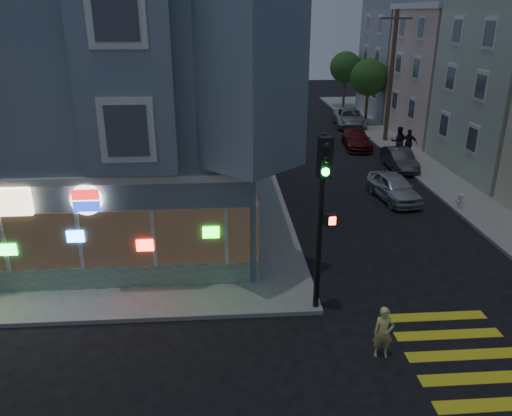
{
  "coord_description": "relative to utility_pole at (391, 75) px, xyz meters",
  "views": [
    {
      "loc": [
        -0.1,
        -11.27,
        8.95
      ],
      "look_at": [
        1.1,
        5.29,
        2.41
      ],
      "focal_mm": 35.0,
      "sensor_mm": 36.0,
      "label": 1
    }
  ],
  "objects": [
    {
      "name": "parked_car_c",
      "position": [
        -2.56,
        -1.55,
        -4.18
      ],
      "size": [
        2.14,
        4.4,
        1.23
      ],
      "primitive_type": "imported",
      "rotation": [
        0.0,
        0.0,
        -0.1
      ],
      "color": "#5C1615",
      "rests_on": "ground"
    },
    {
      "name": "pedestrian_b",
      "position": [
        -0.03,
        -4.74,
        -3.73
      ],
      "size": [
        1.17,
        0.81,
        1.84
      ],
      "primitive_type": "imported",
      "rotation": [
        0.0,
        0.0,
        2.77
      ],
      "color": "black",
      "rests_on": "sidewalk_ne"
    },
    {
      "name": "traffic_signal",
      "position": [
        -9.18,
        -21.84,
        -0.84
      ],
      "size": [
        0.69,
        0.63,
        5.63
      ],
      "rotation": [
        0.0,
        0.0,
        0.23
      ],
      "color": "black",
      "rests_on": "sidewalk_nw"
    },
    {
      "name": "fire_hydrant",
      "position": [
        -0.7,
        -13.71,
        -4.26
      ],
      "size": [
        0.43,
        0.25,
        0.74
      ],
      "color": "silver",
      "rests_on": "sidewalk_ne"
    },
    {
      "name": "row_house_c",
      "position": [
        7.5,
        1.0,
        -0.15
      ],
      "size": [
        12.0,
        8.6,
        9.0
      ],
      "primitive_type": "cube",
      "color": "beige",
      "rests_on": "sidewalk_ne"
    },
    {
      "name": "sidewalk_nw",
      "position": [
        -25.5,
        -1.0,
        -4.72
      ],
      "size": [
        33.0,
        42.0,
        0.15
      ],
      "primitive_type": "cube",
      "color": "gray",
      "rests_on": "ground"
    },
    {
      "name": "utility_pole",
      "position": [
        0.0,
        0.0,
        0.0
      ],
      "size": [
        2.2,
        0.3,
        9.0
      ],
      "color": "#4C3826",
      "rests_on": "sidewalk_ne"
    },
    {
      "name": "street_tree_far",
      "position": [
        0.2,
        14.0,
        -0.86
      ],
      "size": [
        3.0,
        3.0,
        5.3
      ],
      "color": "#4C3826",
      "rests_on": "sidewalk_ne"
    },
    {
      "name": "pedestrian_a",
      "position": [
        -0.57,
        -4.31,
        -3.68
      ],
      "size": [
        1.02,
        0.84,
        1.93
      ],
      "primitive_type": "imported",
      "rotation": [
        0.0,
        0.0,
        3.02
      ],
      "color": "black",
      "rests_on": "sidewalk_ne"
    },
    {
      "name": "street_tree_near",
      "position": [
        0.2,
        6.0,
        -0.86
      ],
      "size": [
        3.0,
        3.0,
        5.3
      ],
      "color": "#4C3826",
      "rests_on": "sidewalk_ne"
    },
    {
      "name": "parked_car_d",
      "position": [
        -1.3,
        5.49,
        -4.09
      ],
      "size": [
        2.86,
        5.32,
        1.42
      ],
      "primitive_type": "imported",
      "rotation": [
        0.0,
        0.0,
        -0.1
      ],
      "color": "#ACB2B8",
      "rests_on": "ground"
    },
    {
      "name": "row_house_d",
      "position": [
        7.5,
        10.0,
        0.6
      ],
      "size": [
        12.0,
        8.6,
        10.5
      ],
      "primitive_type": "cube",
      "color": "#9A96A5",
      "rests_on": "sidewalk_ne"
    },
    {
      "name": "parked_car_b",
      "position": [
        -1.3,
        -6.75,
        -4.16
      ],
      "size": [
        1.4,
        3.86,
        1.26
      ],
      "primitive_type": "imported",
      "rotation": [
        0.0,
        0.0,
        -0.02
      ],
      "color": "#393B3E",
      "rests_on": "ground"
    },
    {
      "name": "corner_building",
      "position": [
        -18.0,
        -13.02,
        1.02
      ],
      "size": [
        14.6,
        14.6,
        11.4
      ],
      "color": "slate",
      "rests_on": "sidewalk_nw"
    },
    {
      "name": "parked_car_a",
      "position": [
        -3.4,
        -11.95,
        -4.12
      ],
      "size": [
        2.08,
        4.12,
        1.34
      ],
      "primitive_type": "imported",
      "rotation": [
        0.0,
        0.0,
        0.13
      ],
      "color": "#B7B9C0",
      "rests_on": "ground"
    },
    {
      "name": "ground",
      "position": [
        -12.0,
        -24.0,
        -4.8
      ],
      "size": [
        120.0,
        120.0,
        0.0
      ],
      "primitive_type": "plane",
      "color": "black",
      "rests_on": "ground"
    },
    {
      "name": "running_child",
      "position": [
        -7.79,
        -24.09,
        -4.03
      ],
      "size": [
        0.6,
        0.43,
        1.52
      ],
      "primitive_type": "imported",
      "rotation": [
        0.0,
        0.0,
        -0.13
      ],
      "color": "#E1E173",
      "rests_on": "ground"
    }
  ]
}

